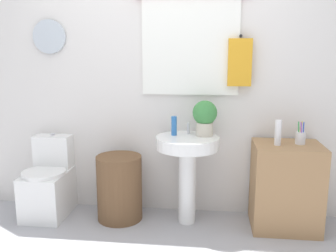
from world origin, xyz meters
TOP-DOWN VIEW (x-y plane):
  - back_wall at (0.01, 1.15)m, footprint 4.40×0.18m
  - toilet at (-1.03, 0.88)m, footprint 0.38×0.51m
  - laundry_hamper at (-0.36, 0.85)m, footprint 0.40×0.40m
  - pedestal_sink at (0.24, 0.85)m, footprint 0.54×0.54m
  - faucet at (0.24, 0.97)m, footprint 0.03×0.03m
  - wooden_cabinet at (1.07, 0.85)m, footprint 0.55×0.44m
  - soap_bottle at (0.12, 0.90)m, footprint 0.05×0.05m
  - potted_plant at (0.38, 0.91)m, footprint 0.21×0.21m
  - lotion_bottle at (0.97, 0.81)m, footprint 0.05×0.05m
  - toothbrush_cup at (1.16, 0.87)m, footprint 0.08×0.08m

SIDE VIEW (x-z plane):
  - toilet at x=-1.03m, z-range -0.08..0.65m
  - laundry_hamper at x=-0.36m, z-range 0.00..0.58m
  - wooden_cabinet at x=1.07m, z-range 0.00..0.73m
  - pedestal_sink at x=0.24m, z-range 0.20..0.97m
  - toothbrush_cup at x=1.16m, z-range 0.69..0.88m
  - faucet at x=0.24m, z-range 0.77..0.87m
  - lotion_bottle at x=0.97m, z-range 0.73..0.94m
  - soap_bottle at x=0.12m, z-range 0.77..0.93m
  - potted_plant at x=0.38m, z-range 0.79..1.09m
  - back_wall at x=0.01m, z-range 0.01..2.61m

